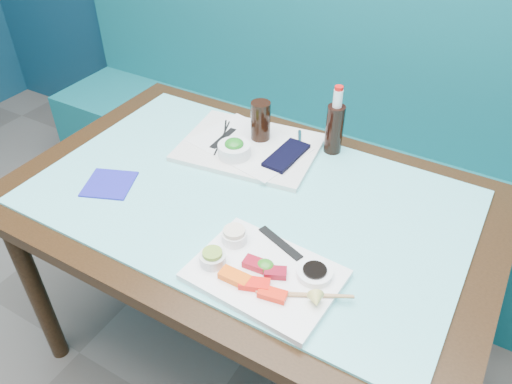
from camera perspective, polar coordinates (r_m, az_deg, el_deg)
The scene contains 34 objects.
booth_bench at distance 2.28m, azimuth 10.11°, elevation 3.53°, with size 3.00×0.56×1.17m.
dining_table at distance 1.50m, azimuth -0.86°, elevation -3.15°, with size 1.40×0.90×0.75m.
glass_top at distance 1.44m, azimuth -0.89°, elevation -0.55°, with size 1.22×0.76×0.01m, color #69CFD2.
sashimi_plate at distance 1.20m, azimuth 1.03°, elevation -9.47°, with size 0.34×0.25×0.02m, color white.
salmon_left at distance 1.18m, azimuth -2.45°, elevation -9.69°, with size 0.07×0.04×0.02m, color #FF570A.
salmon_mid at distance 1.16m, azimuth -0.19°, elevation -10.48°, with size 0.07×0.03×0.02m, color #FA140A.
salmon_right at distance 1.14m, azimuth 1.89°, elevation -11.61°, with size 0.06×0.03×0.02m, color #FF220A.
tuna_left at distance 1.20m, azimuth -0.10°, elevation -8.21°, with size 0.06×0.03×0.02m, color maroon.
tuna_right at distance 1.19m, azimuth 2.23°, elevation -9.20°, with size 0.05×0.03×0.02m, color maroon.
seaweed_garnish at distance 1.20m, azimuth 1.07°, elevation -8.40°, with size 0.04×0.04×0.02m, color #2C7B1C.
ramekin_wasabi at distance 1.21m, azimuth -4.97°, elevation -7.58°, with size 0.06×0.06×0.03m, color silver.
wasabi_fill at distance 1.20m, azimuth -5.02°, elevation -6.97°, with size 0.05×0.05×0.01m, color olive.
ramekin_ginger at distance 1.26m, azimuth -2.49°, elevation -5.14°, with size 0.06×0.06×0.03m, color white.
ginger_fill at distance 1.25m, azimuth -2.51°, elevation -4.51°, with size 0.05×0.05×0.01m, color beige.
soy_dish at distance 1.19m, azimuth 6.70°, elevation -9.19°, with size 0.08×0.08×0.02m, color white.
soy_fill at distance 1.18m, azimuth 6.74°, elevation -8.83°, with size 0.06×0.06×0.01m, color black.
lemon_wedge at distance 1.12m, azimuth 6.88°, elevation -12.18°, with size 0.04×0.04×0.03m, color #DAD367.
chopstick_sleeve at distance 1.26m, azimuth 2.79°, elevation -5.82°, with size 0.15×0.02×0.00m, color black.
wooden_chopstick_a at distance 1.15m, azimuth 5.53°, elevation -11.53°, with size 0.01×0.01×0.22m, color #AE7F51.
wooden_chopstick_b at distance 1.15m, azimuth 5.99°, elevation -11.72°, with size 0.01×0.01×0.21m, color #A1774B.
serving_tray at distance 1.63m, azimuth -0.76°, elevation 5.13°, with size 0.43×0.32×0.02m, color silver.
paper_placemat at distance 1.62m, azimuth -0.76°, elevation 5.40°, with size 0.34×0.24×0.00m, color silver.
seaweed_bowl at distance 1.56m, azimuth -2.50°, elevation 4.80°, with size 0.10×0.10×0.04m, color white.
seaweed_salad at distance 1.55m, azimuth -2.52°, elevation 5.52°, with size 0.06×0.06×0.03m, color #1B761B.
cola_glass at distance 1.62m, azimuth 0.53°, elevation 8.13°, with size 0.06×0.06×0.13m, color black.
navy_pouch at distance 1.56m, azimuth 3.50°, elevation 4.21°, with size 0.08×0.18×0.01m, color black.
fork at distance 1.65m, azimuth 5.01°, elevation 6.01°, with size 0.01×0.01×0.10m, color silver.
black_chopstick_a at distance 1.66m, azimuth -3.90°, elevation 6.21°, with size 0.01×0.01×0.21m, color black.
black_chopstick_b at distance 1.65m, azimuth -3.66°, elevation 6.15°, with size 0.01×0.01×0.23m, color black.
tray_sleeve at distance 1.66m, azimuth -3.78°, elevation 6.15°, with size 0.02×0.14×0.00m, color black.
cola_bottle_body at distance 1.60m, azimuth 8.94°, elevation 7.10°, with size 0.06×0.06×0.16m, color black.
cola_bottle_neck at distance 1.55m, azimuth 9.34°, elevation 10.53°, with size 0.03×0.03×0.06m, color white.
cola_bottle_cap at distance 1.53m, azimuth 9.47°, elevation 11.64°, with size 0.03×0.03×0.01m, color red.
blue_napkin at distance 1.54m, azimuth -16.41°, elevation 0.89°, with size 0.14×0.14×0.01m, color #1C1C9B.
Camera 1 is at (0.58, 0.50, 1.66)m, focal length 35.00 mm.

